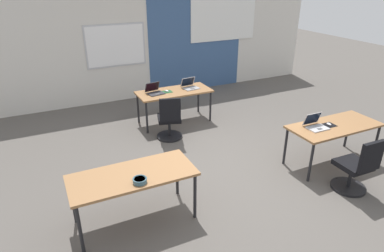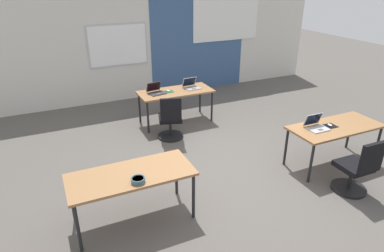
# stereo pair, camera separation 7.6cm
# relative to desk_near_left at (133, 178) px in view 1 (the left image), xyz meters

# --- Properties ---
(ground_plane) EXTENTS (24.00, 24.00, 0.00)m
(ground_plane) POSITION_rel_desk_near_left_xyz_m (1.75, 0.60, -0.66)
(ground_plane) COLOR #56514C
(back_wall_assembly) EXTENTS (10.00, 0.27, 2.80)m
(back_wall_assembly) POSITION_rel_desk_near_left_xyz_m (1.79, 4.80, 0.75)
(back_wall_assembly) COLOR silver
(back_wall_assembly) RESTS_ON ground
(desk_near_left) EXTENTS (1.60, 0.70, 0.72)m
(desk_near_left) POSITION_rel_desk_near_left_xyz_m (0.00, 0.00, 0.00)
(desk_near_left) COLOR olive
(desk_near_left) RESTS_ON ground
(desk_near_right) EXTENTS (1.60, 0.70, 0.72)m
(desk_near_right) POSITION_rel_desk_near_left_xyz_m (3.50, 0.00, 0.00)
(desk_near_right) COLOR olive
(desk_near_right) RESTS_ON ground
(desk_far_center) EXTENTS (1.60, 0.70, 0.72)m
(desk_far_center) POSITION_rel_desk_near_left_xyz_m (1.75, 2.80, 0.00)
(desk_far_center) COLOR olive
(desk_far_center) RESTS_ON ground
(laptop_near_right_inner) EXTENTS (0.33, 0.30, 0.23)m
(laptop_near_right_inner) POSITION_rel_desk_near_left_xyz_m (3.13, 0.06, 0.11)
(laptop_near_right_inner) COLOR #B7B7BC
(laptop_near_right_inner) RESTS_ON desk_near_right
(mousepad_near_right_inner) EXTENTS (0.22, 0.19, 0.00)m
(mousepad_near_right_inner) POSITION_rel_desk_near_left_xyz_m (3.40, 0.03, 0.06)
(mousepad_near_right_inner) COLOR black
(mousepad_near_right_inner) RESTS_ON desk_near_right
(mouse_near_right_inner) EXTENTS (0.07, 0.11, 0.03)m
(mouse_near_right_inner) POSITION_rel_desk_near_left_xyz_m (3.40, 0.03, 0.08)
(mouse_near_right_inner) COLOR silver
(mouse_near_right_inner) RESTS_ON mousepad_near_right_inner
(chair_near_right_inner) EXTENTS (0.52, 0.54, 0.92)m
(chair_near_right_inner) POSITION_rel_desk_near_left_xyz_m (3.18, -0.79, -0.28)
(chair_near_right_inner) COLOR black
(chair_near_right_inner) RESTS_ON ground
(laptop_far_right) EXTENTS (0.36, 0.35, 0.22)m
(laptop_far_right) POSITION_rel_desk_near_left_xyz_m (2.15, 2.83, 0.11)
(laptop_far_right) COLOR #9E9EA3
(laptop_far_right) RESTS_ON desk_far_center
(laptop_far_left) EXTENTS (0.38, 0.36, 0.23)m
(laptop_far_left) POSITION_rel_desk_near_left_xyz_m (1.32, 2.83, 0.11)
(laptop_far_left) COLOR #333338
(laptop_far_left) RESTS_ON desk_far_center
(mousepad_far_left) EXTENTS (0.22, 0.19, 0.00)m
(mousepad_far_left) POSITION_rel_desk_near_left_xyz_m (1.59, 2.81, 0.06)
(mousepad_far_left) COLOR #23512D
(mousepad_far_left) RESTS_ON desk_far_center
(mouse_far_left) EXTENTS (0.09, 0.11, 0.03)m
(mouse_far_left) POSITION_rel_desk_near_left_xyz_m (1.59, 2.81, 0.08)
(mouse_far_left) COLOR silver
(mouse_far_left) RESTS_ON mousepad_far_left
(chair_far_left) EXTENTS (0.55, 0.60, 0.92)m
(chair_far_left) POSITION_rel_desk_near_left_xyz_m (1.33, 2.05, -0.28)
(chair_far_left) COLOR black
(chair_far_left) RESTS_ON ground
(snack_bowl) EXTENTS (0.18, 0.18, 0.06)m
(snack_bowl) POSITION_rel_desk_near_left_xyz_m (0.03, -0.22, 0.10)
(snack_bowl) COLOR #3D6070
(snack_bowl) RESTS_ON desk_near_left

